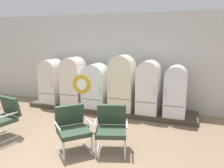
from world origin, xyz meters
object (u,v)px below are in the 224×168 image
object	(u,v)px
refrigerator_0	(52,80)
refrigerator_3	(122,81)
armchair_center	(72,127)
armchair_left	(4,116)
armchair_right	(111,126)
sign_stand	(82,101)
refrigerator_2	(96,85)
refrigerator_4	(148,85)
refrigerator_1	(73,80)
refrigerator_5	(176,90)

from	to	relation	value
refrigerator_0	refrigerator_3	distance (m)	2.48
armchair_center	refrigerator_0	bearing A→B (deg)	131.13
armchair_left	armchair_right	xyz separation A→B (m)	(2.55, 0.25, 0.00)
refrigerator_0	sign_stand	bearing A→B (deg)	-36.58
refrigerator_2	armchair_center	distance (m)	2.64
refrigerator_3	sign_stand	world-z (taller)	refrigerator_3
refrigerator_2	sign_stand	world-z (taller)	refrigerator_2
refrigerator_0	armchair_right	world-z (taller)	refrigerator_0
refrigerator_4	sign_stand	world-z (taller)	refrigerator_4
refrigerator_1	armchair_right	distance (m)	3.12
refrigerator_2	armchair_right	xyz separation A→B (m)	(1.35, -2.26, -0.33)
refrigerator_4	armchair_left	world-z (taller)	refrigerator_4
refrigerator_4	refrigerator_5	xyz separation A→B (m)	(0.76, -0.03, -0.06)
armchair_center	sign_stand	distance (m)	1.24
refrigerator_5	armchair_left	distance (m)	4.40
armchair_right	armchair_center	distance (m)	0.79
refrigerator_0	refrigerator_1	size ratio (longest dim) A/B	0.94
refrigerator_1	refrigerator_3	bearing A→B (deg)	-1.16
refrigerator_4	armchair_right	size ratio (longest dim) A/B	1.63
refrigerator_3	refrigerator_5	distance (m)	1.55
refrigerator_2	sign_stand	distance (m)	1.40
refrigerator_1	refrigerator_5	bearing A→B (deg)	-0.38
refrigerator_4	refrigerator_2	bearing A→B (deg)	179.54
refrigerator_1	armchair_center	size ratio (longest dim) A/B	1.65
armchair_center	refrigerator_4	bearing A→B (deg)	67.62
armchair_left	refrigerator_4	bearing A→B (deg)	41.20
refrigerator_3	armchair_center	xyz separation A→B (m)	(-0.26, -2.49, -0.50)
refrigerator_5	armchair_left	size ratio (longest dim) A/B	1.51
refrigerator_5	armchair_right	xyz separation A→B (m)	(-1.07, -2.22, -0.37)
refrigerator_2	refrigerator_3	size ratio (longest dim) A/B	0.82
sign_stand	refrigerator_4	bearing A→B (deg)	44.08
armchair_right	armchair_center	world-z (taller)	same
refrigerator_0	sign_stand	xyz separation A→B (m)	(1.86, -1.38, -0.20)
refrigerator_0	refrigerator_5	distance (m)	4.02
armchair_right	refrigerator_4	bearing A→B (deg)	82.27
refrigerator_3	armchair_center	bearing A→B (deg)	-95.94
armchair_left	armchair_right	distance (m)	2.56
refrigerator_2	refrigerator_4	size ratio (longest dim) A/B	0.90
refrigerator_2	refrigerator_4	bearing A→B (deg)	-0.46
refrigerator_2	refrigerator_4	world-z (taller)	refrigerator_4
refrigerator_2	armchair_right	distance (m)	2.65
sign_stand	refrigerator_2	bearing A→B (deg)	100.05
refrigerator_4	armchair_center	size ratio (longest dim) A/B	1.63
refrigerator_1	refrigerator_4	distance (m)	2.43
refrigerator_1	armchair_center	bearing A→B (deg)	-61.18
refrigerator_1	refrigerator_5	world-z (taller)	refrigerator_1
refrigerator_3	refrigerator_4	distance (m)	0.79
refrigerator_1	armchair_left	xyz separation A→B (m)	(-0.42, -2.49, -0.44)
refrigerator_0	sign_stand	size ratio (longest dim) A/B	1.04
refrigerator_5	refrigerator_4	bearing A→B (deg)	177.99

